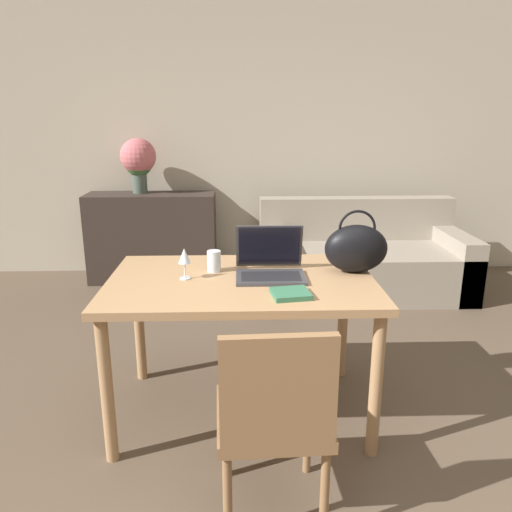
{
  "coord_description": "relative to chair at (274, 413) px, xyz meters",
  "views": [
    {
      "loc": [
        -0.14,
        -1.68,
        1.59
      ],
      "look_at": [
        -0.06,
        0.75,
        0.9
      ],
      "focal_mm": 35.0,
      "sensor_mm": 36.0,
      "label": 1
    }
  ],
  "objects": [
    {
      "name": "wine_glass",
      "position": [
        -0.41,
        0.77,
        0.41
      ],
      "size": [
        0.06,
        0.06,
        0.16
      ],
      "color": "silver",
      "rests_on": "dining_table"
    },
    {
      "name": "drinking_glass",
      "position": [
        -0.26,
        0.89,
        0.35
      ],
      "size": [
        0.07,
        0.07,
        0.11
      ],
      "color": "silver",
      "rests_on": "dining_table"
    },
    {
      "name": "couch",
      "position": [
        0.99,
        2.71,
        -0.21
      ],
      "size": [
        1.85,
        0.93,
        0.82
      ],
      "color": "gray",
      "rests_on": "ground_plane"
    },
    {
      "name": "dining_table",
      "position": [
        -0.12,
        0.77,
        0.2
      ],
      "size": [
        1.37,
        0.89,
        0.78
      ],
      "color": "#A87F56",
      "rests_on": "ground_plane"
    },
    {
      "name": "laptop",
      "position": [
        0.03,
        0.83,
        0.36
      ],
      "size": [
        0.36,
        0.31,
        0.25
      ],
      "color": "#38383D",
      "rests_on": "dining_table"
    },
    {
      "name": "wall_back",
      "position": [
        0.02,
        3.42,
        0.86
      ],
      "size": [
        10.0,
        0.06,
        2.7
      ],
      "color": "#BCB29E",
      "rests_on": "ground_plane"
    },
    {
      "name": "book",
      "position": [
        0.11,
        0.5,
        0.3
      ],
      "size": [
        0.19,
        0.18,
        0.02
      ],
      "rotation": [
        0.0,
        0.0,
        0.15
      ],
      "color": "#336B4C",
      "rests_on": "dining_table"
    },
    {
      "name": "flower_vase",
      "position": [
        -1.08,
        3.14,
        0.68
      ],
      "size": [
        0.34,
        0.34,
        0.52
      ],
      "color": "#47564C",
      "rests_on": "sideboard"
    },
    {
      "name": "sideboard",
      "position": [
        -0.98,
        3.09,
        -0.06
      ],
      "size": [
        1.22,
        0.4,
        0.86
      ],
      "color": "#332823",
      "rests_on": "ground_plane"
    },
    {
      "name": "chair",
      "position": [
        0.0,
        0.0,
        0.0
      ],
      "size": [
        0.46,
        0.46,
        0.87
      ],
      "rotation": [
        0.0,
        0.0,
        0.04
      ],
      "color": "olive",
      "rests_on": "ground_plane"
    },
    {
      "name": "handbag",
      "position": [
        0.49,
        0.86,
        0.42
      ],
      "size": [
        0.33,
        0.18,
        0.34
      ],
      "color": "black",
      "rests_on": "dining_table"
    }
  ]
}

